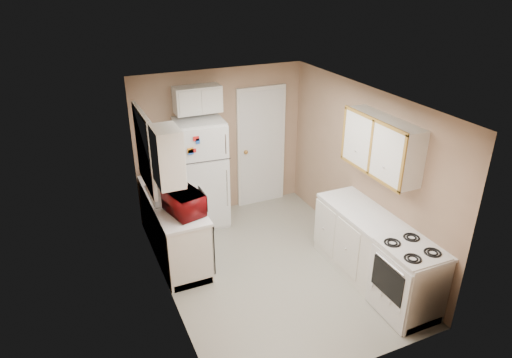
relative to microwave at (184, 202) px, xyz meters
name	(u,v)px	position (x,y,z in m)	size (l,w,h in m)	color
floor	(271,268)	(1.04, -0.42, -1.05)	(3.80, 3.80, 0.00)	#ADAA9C
ceiling	(273,99)	(1.04, -0.42, 1.35)	(3.80, 3.80, 0.00)	white
wall_left	(164,213)	(-0.36, -0.42, 0.15)	(3.80, 3.80, 0.00)	tan
wall_right	(363,172)	(2.44, -0.42, 0.15)	(3.80, 3.80, 0.00)	tan
wall_back	(221,143)	(1.04, 1.48, 0.15)	(2.80, 2.80, 0.00)	tan
wall_front	(360,274)	(1.04, -2.32, 0.15)	(2.80, 2.80, 0.00)	tan
left_counter	(174,226)	(-0.06, 0.48, -0.60)	(0.60, 1.80, 0.90)	silver
dishwasher	(207,240)	(0.23, -0.12, -0.56)	(0.03, 0.58, 0.72)	black
sink	(169,196)	(-0.06, 0.63, -0.19)	(0.54, 0.74, 0.16)	gray
microwave	(184,202)	(0.00, 0.00, 0.00)	(0.30, 0.55, 0.36)	maroon
soap_bottle	(161,173)	(-0.04, 1.13, -0.05)	(0.09, 0.09, 0.21)	white
window_blinds	(145,150)	(-0.32, 0.63, 0.55)	(0.10, 0.98, 1.08)	silver
upper_cabinet_left	(167,156)	(-0.21, -0.20, 0.75)	(0.30, 0.45, 0.70)	silver
refrigerator	(201,173)	(0.59, 1.19, -0.18)	(0.72, 0.70, 1.74)	silver
cabinet_over_fridge	(197,99)	(0.64, 1.33, 0.95)	(0.70, 0.30, 0.40)	silver
interior_door	(261,147)	(1.74, 1.44, -0.03)	(0.86, 0.06, 2.08)	silver
right_counter	(375,252)	(2.14, -1.22, -0.60)	(0.60, 2.00, 0.90)	silver
stove	(406,283)	(2.12, -1.86, -0.63)	(0.57, 0.70, 0.85)	silver
upper_cabinet_right	(382,145)	(2.29, -0.92, 0.75)	(0.30, 1.20, 0.70)	silver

